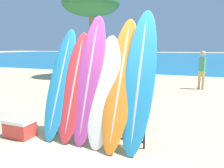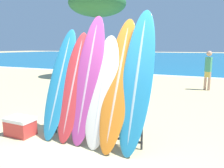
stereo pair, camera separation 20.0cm
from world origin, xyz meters
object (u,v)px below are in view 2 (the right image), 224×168
(surfboard_rack, at_px, (95,115))
(person_mid_beach, at_px, (150,66))
(surfboard_slot_4, at_px, (119,82))
(surfboard_slot_3, at_px, (102,90))
(surfboard_slot_1, at_px, (74,85))
(surfboard_slot_5, at_px, (137,79))
(surfboard_slot_0, at_px, (60,82))
(palm_tree, at_px, (97,4))
(cooler_box, at_px, (20,126))
(surfboard_slot_2, at_px, (88,78))
(person_near_water, at_px, (208,69))

(surfboard_rack, relative_size, person_mid_beach, 1.17)
(surfboard_slot_4, xyz_separation_m, person_mid_beach, (-1.13, 6.53, -0.28))
(surfboard_slot_3, bearing_deg, person_mid_beach, 97.24)
(surfboard_slot_1, relative_size, surfboard_slot_5, 0.85)
(surfboard_slot_0, bearing_deg, surfboard_slot_4, 1.83)
(surfboard_rack, distance_m, palm_tree, 9.81)
(surfboard_rack, height_order, surfboard_slot_1, surfboard_slot_1)
(surfboard_slot_1, relative_size, surfboard_slot_3, 1.04)
(surfboard_slot_5, relative_size, cooler_box, 4.24)
(surfboard_slot_3, height_order, palm_tree, palm_tree)
(surfboard_slot_1, bearing_deg, surfboard_slot_2, 10.58)
(surfboard_rack, bearing_deg, surfboard_slot_4, 9.40)
(person_near_water, height_order, person_mid_beach, person_mid_beach)
(person_near_water, relative_size, cooler_box, 2.80)
(surfboard_slot_0, relative_size, surfboard_slot_5, 0.88)
(surfboard_slot_3, distance_m, surfboard_slot_5, 0.68)
(surfboard_slot_0, bearing_deg, surfboard_slot_5, 1.68)
(surfboard_slot_4, bearing_deg, cooler_box, -166.22)
(surfboard_slot_0, relative_size, surfboard_slot_2, 0.90)
(surfboard_slot_2, xyz_separation_m, palm_tree, (-4.04, 7.98, 3.00))
(person_near_water, bearing_deg, surfboard_slot_1, -86.23)
(person_near_water, height_order, cooler_box, person_near_water)
(surfboard_slot_0, bearing_deg, person_mid_beach, 88.83)
(surfboard_rack, distance_m, surfboard_slot_0, 0.98)
(surfboard_slot_1, distance_m, cooler_box, 1.41)
(surfboard_slot_2, height_order, person_mid_beach, surfboard_slot_2)
(surfboard_rack, bearing_deg, person_mid_beach, 95.78)
(person_mid_beach, bearing_deg, surfboard_rack, 12.64)
(cooler_box, bearing_deg, surfboard_rack, 15.08)
(surfboard_slot_0, height_order, person_mid_beach, surfboard_slot_0)
(surfboard_slot_1, height_order, surfboard_slot_2, surfboard_slot_2)
(surfboard_slot_1, distance_m, person_mid_beach, 6.60)
(person_near_water, bearing_deg, surfboard_slot_2, -83.95)
(surfboard_slot_0, height_order, surfboard_slot_2, surfboard_slot_2)
(person_near_water, relative_size, person_mid_beach, 1.00)
(surfboard_slot_2, xyz_separation_m, surfboard_slot_4, (0.62, 0.01, -0.04))
(surfboard_slot_0, height_order, palm_tree, palm_tree)
(surfboard_rack, relative_size, surfboard_slot_2, 0.79)
(surfboard_slot_2, relative_size, palm_tree, 0.48)
(surfboard_slot_0, relative_size, surfboard_slot_3, 1.08)
(surfboard_slot_4, height_order, person_mid_beach, surfboard_slot_4)
(palm_tree, bearing_deg, surfboard_slot_0, -66.98)
(surfboard_slot_2, relative_size, cooler_box, 4.14)
(surfboard_slot_4, bearing_deg, person_near_water, 77.42)
(surfboard_slot_3, xyz_separation_m, cooler_box, (-1.68, -0.40, -0.82))
(surfboard_slot_3, relative_size, palm_tree, 0.40)
(surfboard_slot_5, height_order, person_near_water, surfboard_slot_5)
(surfboard_rack, xyz_separation_m, palm_tree, (-4.21, 8.05, 3.69))
(person_mid_beach, xyz_separation_m, palm_tree, (-3.54, 1.45, 3.32))
(surfboard_rack, distance_m, surfboard_slot_5, 1.08)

